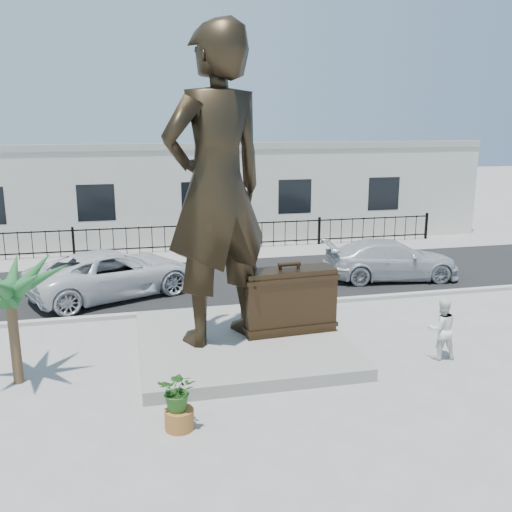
% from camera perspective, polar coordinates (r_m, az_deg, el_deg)
% --- Properties ---
extents(ground, '(100.00, 100.00, 0.00)m').
position_cam_1_polar(ground, '(13.71, 1.90, -11.34)').
color(ground, '#9E9991').
rests_on(ground, ground).
extents(street, '(40.00, 7.00, 0.01)m').
position_cam_1_polar(street, '(21.07, -3.65, -2.31)').
color(street, black).
rests_on(street, ground).
extents(curb, '(40.00, 0.25, 0.12)m').
position_cam_1_polar(curb, '(17.76, -1.81, -5.17)').
color(curb, '#A5A399').
rests_on(curb, ground).
extents(far_sidewalk, '(40.00, 2.50, 0.02)m').
position_cam_1_polar(far_sidewalk, '(24.90, -5.14, 0.18)').
color(far_sidewalk, '#9E9991').
rests_on(far_sidewalk, ground).
extents(plinth, '(5.20, 5.20, 0.30)m').
position_cam_1_polar(plinth, '(14.88, -1.46, -8.62)').
color(plinth, gray).
rests_on(plinth, ground).
extents(fence, '(22.00, 0.10, 1.20)m').
position_cam_1_polar(fence, '(25.54, -5.42, 1.87)').
color(fence, black).
rests_on(fence, ground).
extents(building, '(28.00, 7.00, 4.40)m').
position_cam_1_polar(building, '(29.40, -6.58, 6.56)').
color(building, silver).
rests_on(building, ground).
extents(statue, '(3.30, 2.80, 7.68)m').
position_cam_1_polar(statue, '(13.83, -3.98, 6.77)').
color(statue, black).
rests_on(statue, plinth).
extents(suitcase, '(2.45, 0.93, 1.70)m').
position_cam_1_polar(suitcase, '(14.96, 3.30, -4.45)').
color(suitcase, black).
rests_on(suitcase, plinth).
extents(tourist, '(0.80, 0.65, 1.54)m').
position_cam_1_polar(tourist, '(14.77, 18.04, -6.93)').
color(tourist, white).
rests_on(tourist, ground).
extents(car_white, '(6.09, 4.51, 1.54)m').
position_cam_1_polar(car_white, '(19.46, -14.06, -1.69)').
color(car_white, silver).
rests_on(car_white, street).
extents(car_silver, '(5.13, 2.58, 1.43)m').
position_cam_1_polar(car_silver, '(21.47, 13.35, -0.36)').
color(car_silver, '#B7B9BC').
rests_on(car_silver, street).
extents(worker, '(1.15, 0.81, 1.62)m').
position_cam_1_polar(worker, '(24.86, -1.22, 2.14)').
color(worker, '#DD4D0B').
rests_on(worker, far_sidewalk).
extents(palm_tree, '(1.80, 1.80, 3.20)m').
position_cam_1_polar(palm_tree, '(14.17, -22.60, -11.58)').
color(palm_tree, '#1D5024').
rests_on(palm_tree, ground).
extents(planter, '(0.56, 0.56, 0.40)m').
position_cam_1_polar(planter, '(11.40, -7.67, -15.86)').
color(planter, '#9C5D29').
rests_on(planter, ground).
extents(shrub, '(0.89, 0.83, 0.81)m').
position_cam_1_polar(shrub, '(11.11, -7.77, -13.15)').
color(shrub, '#2A591D').
rests_on(shrub, planter).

